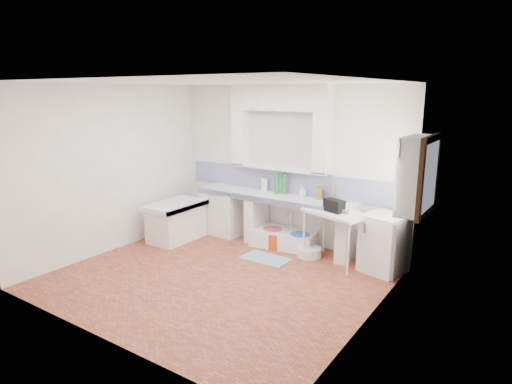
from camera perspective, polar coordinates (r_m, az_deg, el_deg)
The scene contains 36 objects.
floor at distance 6.57m, azimuth -4.94°, elevation -11.03°, with size 4.50×4.50×0.00m, color #9D523B.
ceiling at distance 6.01m, azimuth -5.47°, elevation 14.16°, with size 4.50×4.50×0.00m, color white.
wall_back at distance 7.77m, azimuth 4.11°, elevation 3.53°, with size 4.50×4.50×0.00m, color white.
wall_front at distance 4.80m, azimuth -20.36°, elevation -3.18°, with size 4.50×4.50×0.00m, color white.
wall_left at distance 7.74m, azimuth -18.30°, elevation 2.86°, with size 4.50×4.50×0.00m, color white.
wall_right at distance 5.07m, azimuth 15.02°, elevation -1.96°, with size 4.50×4.50×0.00m, color white.
alcove_mass at distance 7.61m, azimuth 3.11°, elevation 12.24°, with size 1.90×0.25×0.45m, color white.
window_frame at distance 6.12m, azimuth 20.37°, elevation 2.09°, with size 0.35×0.86×1.06m, color #372011.
lace_valance at distance 6.09m, azimuth 19.32°, elevation 5.75°, with size 0.01×0.84×0.24m, color white.
counter_slab at distance 7.67m, azimuth 2.29°, elevation -0.68°, with size 3.00×0.60×0.08m, color white.
counter_lip at distance 7.44m, azimuth 1.16°, elevation -1.10°, with size 3.00×0.04×0.10m, color navy.
counter_pier_left at distance 8.58m, azimuth -5.74°, elevation -2.37°, with size 0.20×0.55×0.82m, color white.
counter_pier_mid at distance 7.97m, azimuth 0.11°, elevation -3.50°, with size 0.20×0.55×0.82m, color white.
counter_pier_right at distance 7.20m, azimuth 11.84°, elevation -5.61°, with size 0.20×0.55×0.82m, color white.
peninsula_top at distance 8.07m, azimuth -10.49°, elevation -1.67°, with size 0.70×1.10×0.08m, color white.
peninsula_base at distance 8.16m, azimuth -10.39°, elevation -4.05°, with size 0.60×1.00×0.62m, color white.
peninsula_lip at distance 7.85m, azimuth -8.76°, elevation -2.02°, with size 0.04×1.10×0.10m, color navy.
backsplash at distance 7.81m, azimuth 4.02°, elevation 1.34°, with size 4.27×0.03×0.40m, color navy.
stove at distance 8.34m, azimuth -3.68°, elevation -2.74°, with size 0.59×0.57×0.83m, color white.
sink at distance 7.77m, azimuth 3.77°, elevation -6.11°, with size 1.12×0.61×0.27m, color white.
side_table at distance 7.03m, azimuth 10.32°, elevation -5.87°, with size 1.02×0.57×0.05m, color white.
fridge at distance 6.87m, azimuth 16.45°, elevation -6.46°, with size 0.58×0.58×0.89m, color white.
bucket_red at distance 7.78m, azimuth 2.17°, elevation -5.88°, with size 0.34×0.34×0.31m, color #D53556.
bucket_orange at distance 7.64m, azimuth 2.58°, elevation -6.39°, with size 0.30×0.30×0.28m, color #CA430C.
bucket_blue at distance 7.53m, azimuth 5.76°, elevation -6.60°, with size 0.33×0.33×0.31m, color blue.
basin_white at distance 7.33m, azimuth 6.98°, elevation -7.83°, with size 0.40×0.40×0.15m, color white.
water_bottle_a at distance 7.88m, azimuth 3.73°, elevation -5.81°, with size 0.07×0.07×0.28m, color silver.
water_bottle_b at distance 7.88m, azimuth 4.28°, elevation -5.72°, with size 0.08×0.08×0.30m, color silver.
black_bag at distance 6.87m, azimuth 10.20°, elevation -1.77°, with size 0.31×0.18×0.19m, color black.
green_bottle_a at distance 7.72m, azimuth 2.73°, elevation 1.08°, with size 0.08×0.08×0.36m, color #247232.
green_bottle_b at distance 7.69m, azimuth 3.69°, elevation 1.03°, with size 0.08×0.08×0.37m, color #247232.
knife_block at distance 7.39m, azimuth 8.30°, elevation -0.20°, with size 0.10×0.08×0.21m, color olive.
cutting_board at distance 7.29m, azimuth 10.07°, elevation -0.18°, with size 0.02×0.20×0.27m, color olive.
paper_towel at distance 7.91m, azimuth 1.11°, elevation 0.91°, with size 0.12×0.12×0.23m, color white.
soap_bottle at distance 7.54m, azimuth 6.08°, elevation 0.03°, with size 0.08×0.08×0.18m, color white.
rug at distance 7.21m, azimuth 1.29°, elevation -8.70°, with size 0.78×0.44×0.01m, color #336599.
Camera 1 is at (3.79, -4.66, 2.67)m, focal length 30.55 mm.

